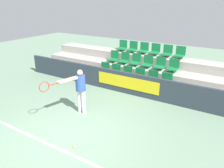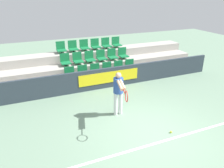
{
  "view_description": "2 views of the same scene",
  "coord_description": "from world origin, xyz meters",
  "px_view_note": "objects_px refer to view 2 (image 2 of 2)",
  "views": [
    {
      "loc": [
        3.92,
        -3.75,
        3.7
      ],
      "look_at": [
        0.25,
        2.22,
        0.94
      ],
      "focal_mm": 35.0,
      "sensor_mm": 36.0,
      "label": 1
    },
    {
      "loc": [
        -3.23,
        -4.62,
        4.01
      ],
      "look_at": [
        -0.31,
        2.36,
        0.75
      ],
      "focal_mm": 35.0,
      "sensor_mm": 36.0,
      "label": 2
    }
  ],
  "objects_px": {
    "stadium_chair_6": "(65,61)",
    "stadium_chair_8": "(90,58)",
    "stadium_chair_7": "(78,59)",
    "stadium_chair_15": "(95,45)",
    "stadium_chair_14": "(84,46)",
    "stadium_chair_1": "(83,73)",
    "stadium_chair_12": "(61,48)",
    "stadium_chair_2": "(96,71)",
    "stadium_chair_5": "(130,66)",
    "stadium_chair_10": "(112,55)",
    "tennis_player": "(119,90)",
    "stadium_chair_11": "(123,54)",
    "stadium_chair_9": "(101,57)",
    "stadium_chair_4": "(119,68)",
    "stadium_chair_17": "(116,43)",
    "tennis_ball": "(171,132)",
    "stadium_chair_0": "(70,75)",
    "stadium_chair_13": "(73,47)",
    "stadium_chair_16": "(106,44)",
    "stadium_chair_3": "(108,69)"
  },
  "relations": [
    {
      "from": "stadium_chair_0",
      "to": "stadium_chair_15",
      "type": "bearing_deg",
      "value": 43.93
    },
    {
      "from": "stadium_chair_6",
      "to": "stadium_chair_8",
      "type": "height_order",
      "value": "same"
    },
    {
      "from": "stadium_chair_8",
      "to": "stadium_chair_11",
      "type": "xyz_separation_m",
      "value": [
        1.78,
        0.0,
        0.0
      ]
    },
    {
      "from": "tennis_player",
      "to": "stadium_chair_17",
      "type": "bearing_deg",
      "value": 81.4
    },
    {
      "from": "stadium_chair_9",
      "to": "stadium_chair_11",
      "type": "relative_size",
      "value": 1.0
    },
    {
      "from": "stadium_chair_10",
      "to": "stadium_chair_12",
      "type": "distance_m",
      "value": 2.55
    },
    {
      "from": "stadium_chair_0",
      "to": "stadium_chair_4",
      "type": "bearing_deg",
      "value": 0.0
    },
    {
      "from": "stadium_chair_12",
      "to": "stadium_chair_13",
      "type": "relative_size",
      "value": 1.0
    },
    {
      "from": "stadium_chair_6",
      "to": "stadium_chair_1",
      "type": "bearing_deg",
      "value": -55.31
    },
    {
      "from": "stadium_chair_12",
      "to": "tennis_player",
      "type": "xyz_separation_m",
      "value": [
        0.98,
        -4.71,
        -0.41
      ]
    },
    {
      "from": "stadium_chair_6",
      "to": "stadium_chair_11",
      "type": "relative_size",
      "value": 1.0
    },
    {
      "from": "stadium_chair_2",
      "to": "stadium_chair_5",
      "type": "xyz_separation_m",
      "value": [
        1.78,
        0.0,
        0.0
      ]
    },
    {
      "from": "stadium_chair_16",
      "to": "stadium_chair_15",
      "type": "bearing_deg",
      "value": 180.0
    },
    {
      "from": "stadium_chair_5",
      "to": "stadium_chair_9",
      "type": "relative_size",
      "value": 1.0
    },
    {
      "from": "stadium_chair_12",
      "to": "stadium_chair_13",
      "type": "distance_m",
      "value": 0.59
    },
    {
      "from": "stadium_chair_8",
      "to": "stadium_chair_7",
      "type": "bearing_deg",
      "value": 180.0
    },
    {
      "from": "tennis_ball",
      "to": "stadium_chair_6",
      "type": "bearing_deg",
      "value": 110.7
    },
    {
      "from": "stadium_chair_7",
      "to": "stadium_chair_10",
      "type": "xyz_separation_m",
      "value": [
        1.78,
        0.0,
        0.0
      ]
    },
    {
      "from": "stadium_chair_13",
      "to": "stadium_chair_1",
      "type": "bearing_deg",
      "value": -90.0
    },
    {
      "from": "stadium_chair_3",
      "to": "stadium_chair_9",
      "type": "relative_size",
      "value": 1.0
    },
    {
      "from": "stadium_chair_5",
      "to": "stadium_chair_11",
      "type": "distance_m",
      "value": 0.94
    },
    {
      "from": "stadium_chair_0",
      "to": "stadium_chair_11",
      "type": "distance_m",
      "value": 3.11
    },
    {
      "from": "stadium_chair_7",
      "to": "stadium_chair_17",
      "type": "bearing_deg",
      "value": 19.86
    },
    {
      "from": "stadium_chair_8",
      "to": "stadium_chair_13",
      "type": "bearing_deg",
      "value": 124.69
    },
    {
      "from": "stadium_chair_14",
      "to": "stadium_chair_11",
      "type": "bearing_deg",
      "value": -25.72
    },
    {
      "from": "stadium_chair_7",
      "to": "stadium_chair_12",
      "type": "height_order",
      "value": "stadium_chair_12"
    },
    {
      "from": "stadium_chair_11",
      "to": "stadium_chair_14",
      "type": "xyz_separation_m",
      "value": [
        -1.78,
        0.86,
        0.39
      ]
    },
    {
      "from": "stadium_chair_15",
      "to": "tennis_player",
      "type": "bearing_deg",
      "value": -99.62
    },
    {
      "from": "stadium_chair_15",
      "to": "stadium_chair_2",
      "type": "bearing_deg",
      "value": -109.09
    },
    {
      "from": "stadium_chair_8",
      "to": "stadium_chair_12",
      "type": "distance_m",
      "value": 1.51
    },
    {
      "from": "stadium_chair_12",
      "to": "tennis_player",
      "type": "relative_size",
      "value": 0.35
    },
    {
      "from": "stadium_chair_13",
      "to": "stadium_chair_17",
      "type": "relative_size",
      "value": 1.0
    },
    {
      "from": "stadium_chair_11",
      "to": "stadium_chair_12",
      "type": "bearing_deg",
      "value": 163.88
    },
    {
      "from": "stadium_chair_12",
      "to": "stadium_chair_6",
      "type": "bearing_deg",
      "value": -90.0
    },
    {
      "from": "stadium_chair_2",
      "to": "stadium_chair_12",
      "type": "xyz_separation_m",
      "value": [
        -1.19,
        1.71,
        0.78
      ]
    },
    {
      "from": "stadium_chair_8",
      "to": "stadium_chair_13",
      "type": "distance_m",
      "value": 1.11
    },
    {
      "from": "stadium_chair_10",
      "to": "stadium_chair_17",
      "type": "xyz_separation_m",
      "value": [
        0.59,
        0.86,
        0.39
      ]
    },
    {
      "from": "stadium_chair_7",
      "to": "stadium_chair_17",
      "type": "relative_size",
      "value": 1.0
    },
    {
      "from": "stadium_chair_2",
      "to": "stadium_chair_7",
      "type": "xyz_separation_m",
      "value": [
        -0.59,
        0.86,
        0.39
      ]
    },
    {
      "from": "stadium_chair_4",
      "to": "stadium_chair_15",
      "type": "relative_size",
      "value": 1.0
    },
    {
      "from": "stadium_chair_11",
      "to": "tennis_ball",
      "type": "height_order",
      "value": "stadium_chair_11"
    },
    {
      "from": "stadium_chair_5",
      "to": "stadium_chair_7",
      "type": "distance_m",
      "value": 2.55
    },
    {
      "from": "stadium_chair_7",
      "to": "stadium_chair_14",
      "type": "bearing_deg",
      "value": 55.31
    },
    {
      "from": "stadium_chair_2",
      "to": "stadium_chair_8",
      "type": "relative_size",
      "value": 1.0
    },
    {
      "from": "stadium_chair_0",
      "to": "stadium_chair_10",
      "type": "bearing_deg",
      "value": 19.86
    },
    {
      "from": "stadium_chair_1",
      "to": "stadium_chair_7",
      "type": "height_order",
      "value": "stadium_chair_7"
    },
    {
      "from": "stadium_chair_6",
      "to": "stadium_chair_8",
      "type": "bearing_deg",
      "value": 0.0
    },
    {
      "from": "stadium_chair_7",
      "to": "stadium_chair_15",
      "type": "height_order",
      "value": "stadium_chair_15"
    },
    {
      "from": "stadium_chair_17",
      "to": "tennis_player",
      "type": "bearing_deg",
      "value": -112.85
    },
    {
      "from": "stadium_chair_5",
      "to": "stadium_chair_0",
      "type": "bearing_deg",
      "value": 180.0
    }
  ]
}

